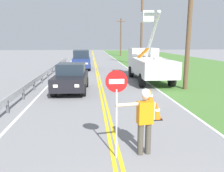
{
  "coord_description": "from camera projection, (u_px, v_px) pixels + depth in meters",
  "views": [
    {
      "loc": [
        -0.63,
        -1.06,
        3.02
      ],
      "look_at": [
        0.24,
        7.89,
        1.2
      ],
      "focal_mm": 35.47,
      "sensor_mm": 36.0,
      "label": 1
    }
  ],
  "objects": [
    {
      "name": "centerline_yellow_right",
      "position": [
        98.0,
        73.0,
        21.22
      ],
      "size": [
        0.11,
        110.0,
        0.01
      ],
      "primitive_type": "cube",
      "color": "yellow",
      "rests_on": "ground"
    },
    {
      "name": "flagger_worker",
      "position": [
        144.0,
        117.0,
        5.84
      ],
      "size": [
        1.08,
        0.31,
        1.83
      ],
      "color": "#474238",
      "rests_on": "ground"
    },
    {
      "name": "traffic_cone_mid",
      "position": [
        150.0,
        96.0,
        10.98
      ],
      "size": [
        0.4,
        0.4,
        0.7
      ],
      "color": "orange",
      "rests_on": "ground"
    },
    {
      "name": "stop_sign_paddle",
      "position": [
        117.0,
        95.0,
        5.53
      ],
      "size": [
        0.56,
        0.04,
        2.33
      ],
      "color": "silver",
      "rests_on": "ground"
    },
    {
      "name": "grass_verge_right",
      "position": [
        212.0,
        72.0,
        22.3
      ],
      "size": [
        16.0,
        110.0,
        0.01
      ],
      "primitive_type": "cube",
      "color": "#477533",
      "rests_on": "ground"
    },
    {
      "name": "edge_line_right",
      "position": [
        134.0,
        73.0,
        21.55
      ],
      "size": [
        0.12,
        110.0,
        0.01
      ],
      "primitive_type": "cube",
      "color": "silver",
      "rests_on": "ground"
    },
    {
      "name": "utility_bucket_truck",
      "position": [
        148.0,
        62.0,
        17.17
      ],
      "size": [
        2.74,
        6.84,
        5.31
      ],
      "color": "silver",
      "rests_on": "ground"
    },
    {
      "name": "edge_line_left",
      "position": [
        59.0,
        74.0,
        20.87
      ],
      "size": [
        0.12,
        110.0,
        0.01
      ],
      "primitive_type": "cube",
      "color": "silver",
      "rests_on": "ground"
    },
    {
      "name": "oncoming_sedan_nearest",
      "position": [
        71.0,
        78.0,
        13.5
      ],
      "size": [
        2.06,
        4.18,
        1.7
      ],
      "color": "black",
      "rests_on": "ground"
    },
    {
      "name": "utility_pole_mid",
      "position": [
        142.0,
        28.0,
        27.59
      ],
      "size": [
        1.8,
        0.28,
        8.9
      ],
      "color": "brown",
      "rests_on": "ground"
    },
    {
      "name": "centerline_yellow_left",
      "position": [
        96.0,
        73.0,
        21.2
      ],
      "size": [
        0.11,
        110.0,
        0.01
      ],
      "primitive_type": "cube",
      "color": "yellow",
      "rests_on": "ground"
    },
    {
      "name": "utility_pole_far",
      "position": [
        121.0,
        37.0,
        45.7
      ],
      "size": [
        1.8,
        0.28,
        7.63
      ],
      "color": "brown",
      "rests_on": "ground"
    },
    {
      "name": "utility_pole_near",
      "position": [
        190.0,
        14.0,
        13.34
      ],
      "size": [
        1.8,
        0.28,
        8.86
      ],
      "color": "brown",
      "rests_on": "ground"
    },
    {
      "name": "guardrail_left_shoulder",
      "position": [
        45.0,
        74.0,
        17.19
      ],
      "size": [
        0.1,
        32.0,
        0.71
      ],
      "color": "#9EA0A3",
      "rests_on": "ground"
    },
    {
      "name": "traffic_cone_lead",
      "position": [
        157.0,
        111.0,
        8.69
      ],
      "size": [
        0.4,
        0.4,
        0.7
      ],
      "color": "orange",
      "rests_on": "ground"
    },
    {
      "name": "oncoming_suv_second",
      "position": [
        81.0,
        60.0,
        24.17
      ],
      "size": [
        2.01,
        4.65,
        2.1
      ],
      "color": "navy",
      "rests_on": "ground"
    }
  ]
}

